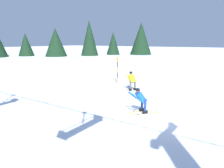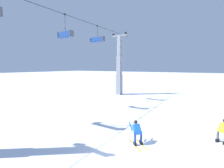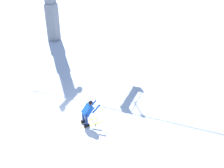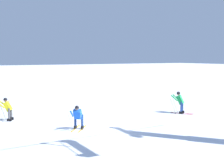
{
  "view_description": "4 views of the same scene",
  "coord_description": "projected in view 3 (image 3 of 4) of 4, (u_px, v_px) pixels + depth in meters",
  "views": [
    {
      "loc": [
        -3.45,
        9.89,
        3.78
      ],
      "look_at": [
        1.04,
        3.14,
        2.11
      ],
      "focal_mm": 33.38,
      "sensor_mm": 36.0,
      "label": 1
    },
    {
      "loc": [
        -7.4,
        -3.49,
        4.63
      ],
      "look_at": [
        1.96,
        2.43,
        3.43
      ],
      "focal_mm": 25.55,
      "sensor_mm": 36.0,
      "label": 2
    },
    {
      "loc": [
        6.67,
        -10.35,
        9.38
      ],
      "look_at": [
        1.91,
        1.73,
        1.71
      ],
      "focal_mm": 45.59,
      "sensor_mm": 36.0,
      "label": 3
    },
    {
      "loc": [
        7.83,
        15.22,
        4.08
      ],
      "look_at": [
        0.12,
        2.14,
        2.67
      ],
      "focal_mm": 47.52,
      "sensor_mm": 36.0,
      "label": 4
    }
  ],
  "objects": [
    {
      "name": "skier_carving_main",
      "position": [
        88.0,
        111.0,
        14.53
      ],
      "size": [
        1.55,
        1.69,
        1.53
      ],
      "color": "yellow",
      "rests_on": "ground_plane"
    },
    {
      "name": "ground_plane",
      "position": [
        67.0,
        120.0,
        15.16
      ],
      "size": [
        260.0,
        260.0,
        0.0
      ],
      "primitive_type": "plane",
      "color": "white"
    }
  ]
}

